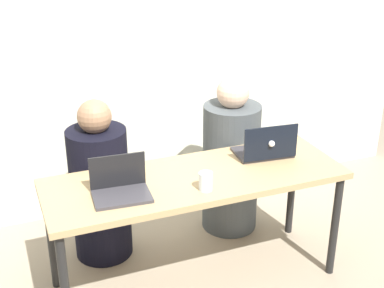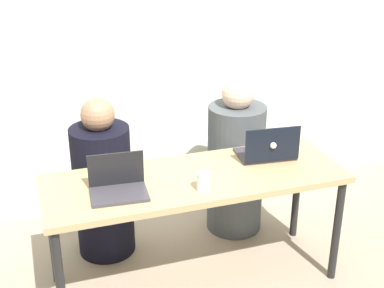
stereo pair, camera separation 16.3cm
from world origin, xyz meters
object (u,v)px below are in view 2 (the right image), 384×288
(person_on_right, at_px, (236,164))
(laptop_back_right, at_px, (267,151))
(person_on_left, at_px, (103,186))
(laptop_front_left, at_px, (118,185))
(water_glass_center, at_px, (203,183))

(person_on_right, height_order, laptop_back_right, person_on_right)
(person_on_left, distance_m, laptop_front_left, 0.64)
(person_on_left, bearing_deg, laptop_front_left, 79.41)
(person_on_right, relative_size, water_glass_center, 10.91)
(person_on_right, bearing_deg, person_on_left, -1.84)
(person_on_left, relative_size, laptop_back_right, 2.99)
(laptop_back_right, bearing_deg, laptop_front_left, 14.05)
(laptop_back_right, distance_m, water_glass_center, 0.58)
(person_on_left, xyz_separation_m, water_glass_center, (0.46, -0.68, 0.29))
(person_on_right, relative_size, laptop_front_left, 3.53)
(person_on_right, distance_m, water_glass_center, 0.88)
(laptop_front_left, xyz_separation_m, laptop_back_right, (0.97, 0.15, 0.00))
(person_on_left, bearing_deg, person_on_right, 168.73)
(laptop_front_left, bearing_deg, person_on_left, 95.04)
(person_on_left, bearing_deg, laptop_back_right, 145.72)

